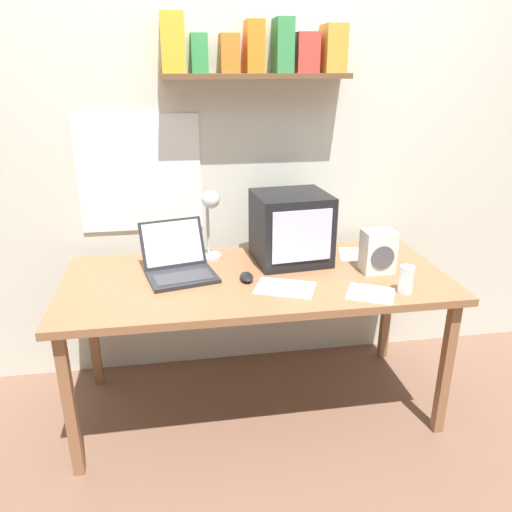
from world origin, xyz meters
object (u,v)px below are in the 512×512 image
Objects in this scene: space_heater at (378,251)px; open_notebook at (371,294)px; desk_lamp at (210,216)px; loose_paper_near_monitor at (367,255)px; loose_paper_near_laptop at (285,288)px; corner_desk at (256,287)px; computer_mouse at (247,277)px; laptop at (178,262)px; crt_monitor at (291,228)px; juice_glass at (406,281)px.

space_heater is 0.28m from open_notebook.
desk_lamp reaches higher than loose_paper_near_monitor.
loose_paper_near_laptop is (-0.51, -0.33, -0.00)m from loose_paper_near_monitor.
corner_desk is 0.10m from computer_mouse.
computer_mouse is 0.33× the size of loose_paper_near_monitor.
space_heater is at bearing -20.62° from laptop.
loose_paper_near_monitor is at bearing -4.56° from crt_monitor.
crt_monitor is at bearing -179.29° from loose_paper_near_monitor.
open_notebook is at bearing -24.54° from computer_mouse.
crt_monitor is at bearing -4.50° from laptop.
desk_lamp is at bearing 115.94° from computer_mouse.
crt_monitor is 1.87× the size of space_heater.
juice_glass reaches higher than computer_mouse.
corner_desk is 5.58× the size of loose_paper_near_monitor.
computer_mouse is (-0.66, 0.24, -0.04)m from juice_glass.
juice_glass is 1.14× the size of computer_mouse.
loose_paper_near_monitor and open_notebook have the same top height.
loose_paper_near_laptop is at bearing -146.67° from loose_paper_near_monitor.
loose_paper_near_laptop is (0.46, -0.25, -0.06)m from laptop.
desk_lamp reaches higher than open_notebook.
open_notebook is at bearing -30.92° from corner_desk.
space_heater is (0.93, -0.13, 0.04)m from laptop.
laptop is (-0.35, 0.09, 0.11)m from corner_desk.
juice_glass is at bearing -84.14° from space_heater.
loose_paper_near_monitor is at bearing -20.69° from desk_lamp.
desk_lamp reaches higher than space_heater.
crt_monitor is at bearing -26.13° from desk_lamp.
desk_lamp is 0.83m from loose_paper_near_monitor.
laptop is at bearing 158.97° from juice_glass.
crt_monitor is 1.25× the size of loose_paper_near_laptop.
corner_desk is at bearing 39.43° from computer_mouse.
corner_desk is 0.53m from open_notebook.
computer_mouse reaches higher than loose_paper_near_laptop.
space_heater is at bearing 63.04° from open_notebook.
loose_paper_near_monitor is at bearing 33.33° from loose_paper_near_laptop.
open_notebook is (0.35, -0.12, 0.00)m from loose_paper_near_laptop.
crt_monitor is at bearing 40.39° from corner_desk.
laptop is 3.22× the size of juice_glass.
crt_monitor is at bearing 119.55° from open_notebook.
space_heater is at bearing -34.51° from crt_monitor.
crt_monitor reaches higher than open_notebook.
juice_glass is 0.59× the size of space_heater.
space_heater is 0.80× the size of open_notebook.
desk_lamp is 1.13× the size of loose_paper_near_monitor.
loose_paper_near_laptop is at bearing 161.54° from open_notebook.
corner_desk is 0.60m from space_heater.
laptop reaches higher than corner_desk.
laptop is at bearing -174.84° from loose_paper_near_monitor.
space_heater is 0.63m from computer_mouse.
open_notebook is (0.51, -0.23, -0.01)m from computer_mouse.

